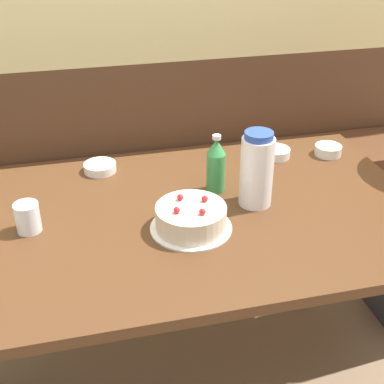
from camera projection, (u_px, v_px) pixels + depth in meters
ground_plane at (201, 367)px, 2.10m from camera, size 12.00×12.00×0.00m
bench_seat at (160, 208)px, 2.68m from camera, size 2.74×0.38×0.47m
dining_table at (202, 232)px, 1.78m from camera, size 1.45×0.93×0.72m
birthday_cake at (191, 218)px, 1.63m from camera, size 0.25×0.25×0.10m
water_pitcher at (257, 170)px, 1.72m from camera, size 0.11×0.11×0.26m
soju_bottle at (216, 165)px, 1.81m from camera, size 0.06×0.06×0.21m
bowl_soup_white at (100, 167)px, 1.97m from camera, size 0.12×0.12×0.03m
bowl_rice_small at (328, 150)px, 2.09m from camera, size 0.10×0.10×0.04m
bowl_side_dish at (275, 153)px, 2.08m from camera, size 0.11×0.11×0.03m
glass_water_tall at (28, 217)px, 1.62m from camera, size 0.08×0.08×0.09m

